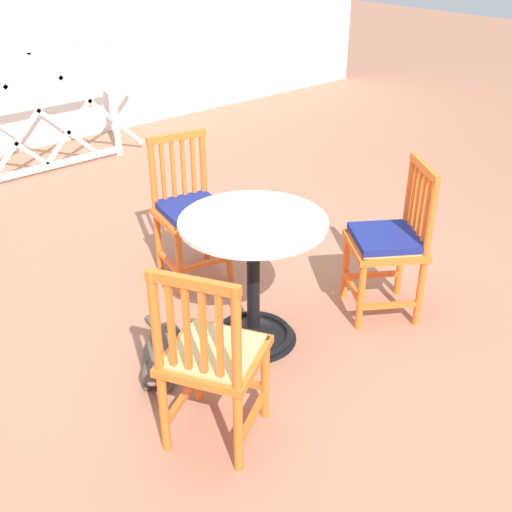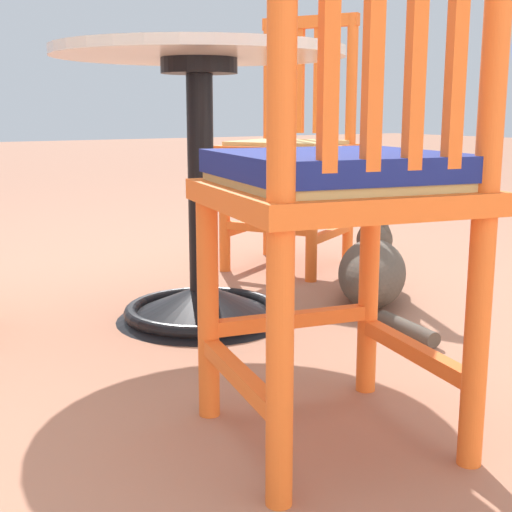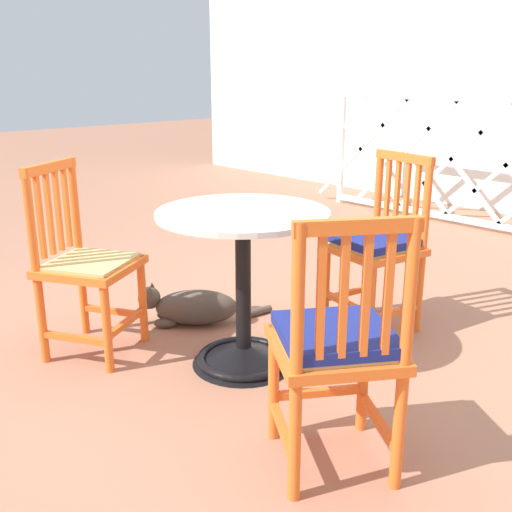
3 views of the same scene
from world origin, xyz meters
The scene contains 6 objects.
ground_plane centered at (0.00, 0.00, 0.00)m, with size 24.00×24.00×0.00m, color #A36B51.
cafe_table centered at (-0.05, 0.06, 0.28)m, with size 0.76×0.76×0.73m.
orange_chair_by_planter centered at (0.11, 0.85, 0.45)m, with size 0.47×0.47×0.91m.
orange_chair_at_corner centered at (-0.66, -0.39, 0.43)m, with size 0.55×0.55×0.91m.
orange_chair_tucked_in centered at (0.72, -0.22, 0.45)m, with size 0.55×0.55×0.91m.
tabby_cat centered at (-0.59, 0.16, 0.10)m, with size 0.46×0.66×0.23m.
Camera 1 is at (-1.88, -2.08, 2.08)m, focal length 43.68 mm.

